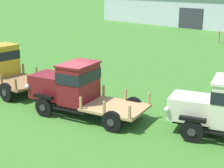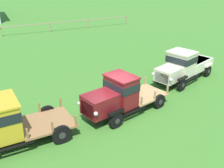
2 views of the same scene
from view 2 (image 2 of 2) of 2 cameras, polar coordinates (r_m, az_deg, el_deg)
ground_plane at (r=14.95m, az=0.47°, el=-6.52°), size 240.00×240.00×0.00m
paddock_fence at (r=33.95m, az=-8.68°, el=12.18°), size 15.28×0.44×1.13m
vintage_truck_second_in_line at (r=14.54m, az=1.09°, el=-2.40°), size 5.36×3.01×2.18m
vintage_truck_midrow_center at (r=19.51m, az=14.29°, el=3.66°), size 5.47×3.37×2.13m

